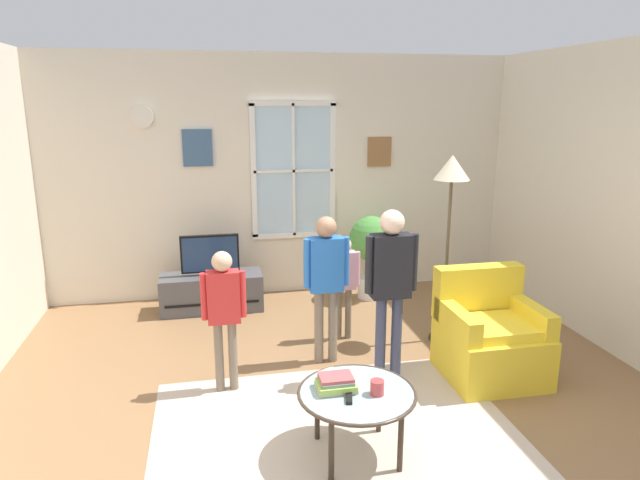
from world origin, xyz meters
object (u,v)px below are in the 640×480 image
television (210,254)px  armchair (490,338)px  remote_near_books (349,398)px  person_red_shirt (224,305)px  cup (377,387)px  person_black_shirt (390,276)px  floor_lamp (451,187)px  tv_stand (212,292)px  person_pink_shirt (344,276)px  potted_plant_by_window (371,245)px  book_stack (336,383)px  person_blue_shirt (326,273)px  coffee_table (357,396)px

television → armchair: (2.23, -1.96, -0.30)m
remote_near_books → person_red_shirt: bearing=123.2°
cup → person_black_shirt: bearing=67.6°
remote_near_books → person_black_shirt: size_ratio=0.10×
floor_lamp → person_black_shirt: bearing=-140.2°
tv_stand → remote_near_books: remote_near_books is taller
person_pink_shirt → potted_plant_by_window: size_ratio=1.04×
television → book_stack: bearing=-74.8°
television → person_pink_shirt: (1.22, -1.02, -0.00)m
remote_near_books → person_red_shirt: 1.32m
remote_near_books → person_blue_shirt: person_blue_shirt is taller
cup → person_red_shirt: size_ratio=0.08×
television → remote_near_books: television is taller
floor_lamp → person_red_shirt: bearing=-165.0°
armchair → floor_lamp: size_ratio=0.49×
person_pink_shirt → floor_lamp: size_ratio=0.57×
cup → person_black_shirt: person_black_shirt is taller
person_red_shirt → person_blue_shirt: person_blue_shirt is taller
book_stack → person_black_shirt: bearing=53.8°
person_pink_shirt → book_stack: bearing=-105.4°
tv_stand → person_red_shirt: 1.86m
coffee_table → potted_plant_by_window: potted_plant_by_window is taller
remote_near_books → person_pink_shirt: bearing=77.1°
cup → remote_near_books: 0.19m
person_black_shirt → book_stack: bearing=-126.2°
armchair → cup: (-1.25, -0.89, 0.17)m
coffee_table → person_pink_shirt: (0.35, 1.77, 0.21)m
remote_near_books → person_pink_shirt: (0.42, 1.85, 0.17)m
book_stack → remote_near_books: bearing=-67.4°
person_red_shirt → person_pink_shirt: person_red_shirt is taller
potted_plant_by_window → floor_lamp: floor_lamp is taller
armchair → coffee_table: size_ratio=1.15×
coffee_table → person_red_shirt: person_red_shirt is taller
person_blue_shirt → tv_stand: bearing=123.2°
armchair → potted_plant_by_window: (-0.42, 2.00, 0.30)m
person_black_shirt → person_blue_shirt: size_ratio=1.09×
potted_plant_by_window → coffee_table: bearing=-108.3°
cup → person_red_shirt: person_red_shirt is taller
remote_near_books → potted_plant_by_window: (1.01, 2.91, 0.17)m
armchair → floor_lamp: bearing=96.4°
person_red_shirt → floor_lamp: size_ratio=0.65×
coffee_table → person_black_shirt: size_ratio=0.53×
person_red_shirt → person_blue_shirt: bearing=20.6°
potted_plant_by_window → book_stack: bearing=-110.9°
television → armchair: armchair is taller
book_stack → person_blue_shirt: bearing=80.7°
coffee_table → cup: cup is taller
person_blue_shirt → floor_lamp: size_ratio=0.74×
person_black_shirt → potted_plant_by_window: bearing=77.5°
person_blue_shirt → coffee_table: bearing=-93.6°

